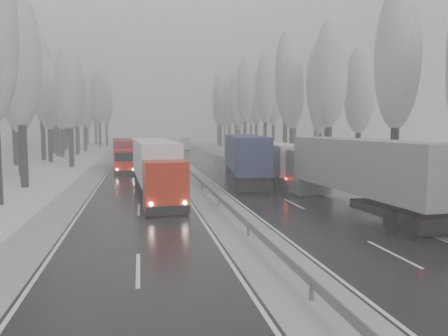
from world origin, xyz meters
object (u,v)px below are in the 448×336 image
object	(u,v)px
truck_cream_box	(275,159)
truck_red_white	(155,164)
truck_grey_tarp	(354,169)
truck_blue_box	(244,155)
truck_red_red	(123,152)
box_truck_distant	(185,143)

from	to	relation	value
truck_cream_box	truck_red_white	xyz separation A→B (m)	(-11.62, -6.83, 0.28)
truck_grey_tarp	truck_blue_box	distance (m)	15.15
truck_grey_tarp	truck_red_red	world-z (taller)	truck_grey_tarp
truck_grey_tarp	box_truck_distant	xyz separation A→B (m)	(-3.12, 73.86, -1.26)
truck_blue_box	truck_red_white	bearing A→B (deg)	-133.82
truck_grey_tarp	box_truck_distant	distance (m)	73.94
truck_blue_box	truck_red_white	xyz separation A→B (m)	(-8.56, -6.83, -0.14)
truck_grey_tarp	truck_cream_box	size ratio (longest dim) A/B	1.21
truck_cream_box	truck_grey_tarp	bearing A→B (deg)	-83.18
box_truck_distant	truck_red_white	size ratio (longest dim) A/B	0.45
box_truck_distant	truck_blue_box	bearing A→B (deg)	-86.24
truck_grey_tarp	truck_cream_box	xyz separation A→B (m)	(-0.58, 14.72, -0.46)
truck_blue_box	box_truck_distant	distance (m)	59.17
truck_red_white	truck_blue_box	bearing A→B (deg)	35.43
box_truck_distant	truck_red_red	world-z (taller)	truck_red_red
truck_blue_box	truck_cream_box	xyz separation A→B (m)	(3.05, 0.01, -0.42)
truck_red_white	truck_red_red	size ratio (longest dim) A/B	1.15
truck_grey_tarp	truck_red_red	size ratio (longest dim) A/B	1.23
box_truck_distant	truck_red_red	size ratio (longest dim) A/B	0.52
truck_cream_box	truck_red_red	distance (m)	21.16
box_truck_distant	truck_red_red	distance (m)	45.68
box_truck_distant	truck_red_red	bearing A→B (deg)	-101.30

